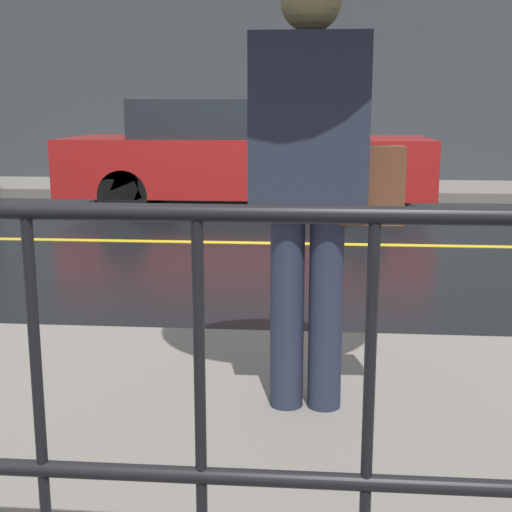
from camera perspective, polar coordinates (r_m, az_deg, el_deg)
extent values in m
plane|color=black|center=(7.21, 2.93, 0.99)|extent=(80.00, 80.00, 0.00)
cube|color=slate|center=(2.76, -0.50, -15.84)|extent=(28.00, 2.67, 0.14)
cube|color=slate|center=(11.41, 3.68, 5.35)|extent=(28.00, 1.90, 0.14)
cube|color=gold|center=(7.21, 2.93, 1.03)|extent=(25.20, 0.12, 0.01)
cube|color=#383D42|center=(12.55, 3.99, 19.75)|extent=(28.00, 0.30, 6.17)
cylinder|color=black|center=(1.39, -4.76, 3.45)|extent=(12.00, 0.04, 0.04)
cylinder|color=black|center=(1.57, -4.39, -17.10)|extent=(12.00, 0.04, 0.04)
cylinder|color=black|center=(1.63, -16.79, -14.40)|extent=(0.02, 0.02, 1.01)
cylinder|color=black|center=(1.55, -4.43, -15.46)|extent=(0.02, 0.02, 1.01)
cylinder|color=black|center=(1.53, 8.85, -15.83)|extent=(0.02, 0.02, 1.01)
cylinder|color=#23283D|center=(2.89, 2.51, -4.24)|extent=(0.14, 0.14, 0.83)
cylinder|color=#23283D|center=(2.89, 5.59, -4.29)|extent=(0.14, 0.14, 0.83)
cube|color=#232838|center=(2.78, 4.28, 10.61)|extent=(0.45, 0.27, 0.66)
sphere|color=#918755|center=(2.80, 4.42, 19.68)|extent=(0.23, 0.23, 0.23)
cylinder|color=#262628|center=(2.79, 4.40, 18.18)|extent=(0.02, 0.02, 0.74)
cube|color=brown|center=(2.80, 9.28, 5.62)|extent=(0.24, 0.12, 0.30)
cube|color=maroon|center=(9.30, -0.69, 7.29)|extent=(4.61, 1.79, 0.71)
cube|color=#1E2328|center=(9.29, -1.86, 10.93)|extent=(2.40, 1.64, 0.47)
cylinder|color=black|center=(10.08, 7.90, 5.76)|extent=(0.61, 0.22, 0.61)
cylinder|color=black|center=(8.53, 8.43, 4.66)|extent=(0.61, 0.22, 0.61)
cylinder|color=black|center=(10.33, -8.22, 5.90)|extent=(0.61, 0.22, 0.61)
cylinder|color=black|center=(8.82, -10.50, 4.82)|extent=(0.61, 0.22, 0.61)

